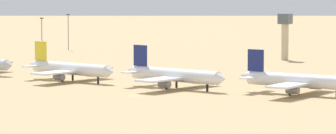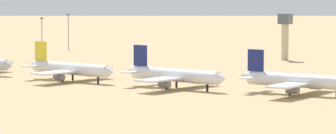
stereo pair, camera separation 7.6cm
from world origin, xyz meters
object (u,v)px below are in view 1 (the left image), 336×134
Objects in this scene: parked_jet_navy_4 at (174,75)px; light_pole_west at (42,35)px; control_tower at (285,32)px; parked_jet_yellow_3 at (70,69)px; parked_jet_navy_5 at (297,81)px; light_pole_mid at (68,30)px.

light_pole_west is at bearing 153.68° from parked_jet_navy_4.
parked_jet_navy_4 is 2.01× the size of control_tower.
parked_jet_navy_4 is 128.86m from control_tower.
parked_jet_navy_4 is (44.04, -2.55, 0.07)m from parked_jet_yellow_3.
parked_jet_navy_5 is (85.71, 1.78, 0.01)m from parked_jet_yellow_3.
parked_jet_navy_4 is at bearing -170.71° from parked_jet_navy_5.
parked_jet_yellow_3 is at bearing -175.45° from parked_jet_navy_5.
parked_jet_yellow_3 is 2.25× the size of light_pole_west.
light_pole_west is 45.78m from light_pole_mid.
parked_jet_navy_4 is at bearing -35.75° from light_pole_west.
light_pole_mid is (-93.27, 127.71, 6.00)m from parked_jet_yellow_3.
parked_jet_yellow_3 is at bearing -102.62° from control_tower.
parked_jet_navy_4 is 2.27× the size of light_pole_mid.
light_pole_west reaches higher than parked_jet_navy_4.
light_pole_west is (-163.01, 83.02, 5.94)m from parked_jet_navy_5.
control_tower is (-57.71, 123.28, 8.07)m from parked_jet_navy_5.
parked_jet_navy_4 is at bearing -43.49° from light_pole_mid.
light_pole_mid reaches higher than parked_jet_navy_4.
control_tower is 1.13× the size of light_pole_mid.
parked_jet_navy_4 is 1.01× the size of parked_jet_navy_5.
parked_jet_navy_4 is 2.28× the size of light_pole_west.
light_pole_west is at bearing 140.64° from parked_jet_yellow_3.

